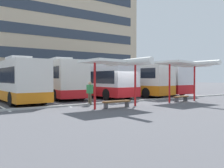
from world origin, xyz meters
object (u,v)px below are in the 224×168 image
coach_bus_1 (57,79)px  waiting_shelter_0 (119,63)px  coach_bus_3 (126,80)px  coach_bus_2 (94,81)px  waiting_passenger_0 (90,92)px  coach_bus_0 (14,81)px  coach_bus_4 (147,79)px  waiting_shelter_1 (185,65)px  bench_0 (117,102)px  bench_1 (181,97)px

coach_bus_1 → waiting_shelter_0: bearing=-89.1°
coach_bus_3 → coach_bus_2: bearing=174.4°
waiting_passenger_0 → coach_bus_0: bearing=123.6°
coach_bus_0 → coach_bus_4: 15.89m
coach_bus_0 → waiting_shelter_0: coach_bus_0 is taller
coach_bus_4 → waiting_shelter_1: bearing=-116.0°
coach_bus_0 → waiting_passenger_0: bearing=-56.4°
coach_bus_1 → waiting_shelter_1: size_ratio=2.27×
coach_bus_0 → coach_bus_3: bearing=1.6°
coach_bus_0 → coach_bus_1: (4.35, 1.69, 0.12)m
coach_bus_0 → waiting_shelter_1: size_ratio=2.28×
coach_bus_1 → waiting_shelter_1: bearing=-55.1°
coach_bus_4 → bench_0: 14.75m
coach_bus_4 → bench_1: coach_bus_4 is taller
coach_bus_3 → coach_bus_1: bearing=169.9°
coach_bus_3 → coach_bus_4: coach_bus_4 is taller
coach_bus_4 → bench_1: (-4.58, -9.00, -1.42)m
coach_bus_4 → bench_0: size_ratio=6.22×
waiting_shelter_0 → coach_bus_2: bearing=69.1°
coach_bus_4 → coach_bus_3: bearing=-167.6°
coach_bus_0 → coach_bus_4: size_ratio=0.84×
coach_bus_2 → bench_0: bearing=-111.3°
coach_bus_3 → bench_1: size_ratio=6.89×
bench_0 → waiting_shelter_1: 7.27m
coach_bus_1 → waiting_shelter_0: (0.15, -10.02, 1.08)m
coach_bus_0 → waiting_shelter_0: size_ratio=2.29×
coach_bus_1 → waiting_shelter_1: 12.14m
bench_0 → coach_bus_0: bearing=119.0°
waiting_shelter_0 → coach_bus_3: bearing=49.3°
waiting_shelter_1 → bench_0: bearing=179.3°
coach_bus_1 → waiting_passenger_0: 7.52m
coach_bus_3 → waiting_shelter_1: size_ratio=2.48×
bench_0 → bench_1: size_ratio=1.21×
waiting_shelter_1 → waiting_passenger_0: size_ratio=2.76×
coach_bus_2 → waiting_shelter_0: size_ratio=2.45×
coach_bus_1 → coach_bus_2: size_ratio=0.93×
coach_bus_3 → waiting_passenger_0: bearing=-143.1°
coach_bus_1 → bench_1: 11.84m
coach_bus_1 → coach_bus_4: (11.50, -0.50, -0.03)m
coach_bus_2 → coach_bus_3: 4.02m
coach_bus_2 → coach_bus_3: coach_bus_3 is taller
coach_bus_0 → waiting_passenger_0: coach_bus_0 is taller
coach_bus_4 → coach_bus_1: bearing=177.5°
bench_0 → coach_bus_2: bearing=68.7°
waiting_shelter_0 → waiting_passenger_0: bearing=104.5°
waiting_shelter_1 → bench_1: 2.69m
coach_bus_3 → coach_bus_4: size_ratio=0.92×
waiting_shelter_1 → bench_1: bearing=90.0°
coach_bus_1 → bench_0: (0.15, -9.82, -1.44)m
bench_0 → waiting_shelter_1: bearing=-0.7°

